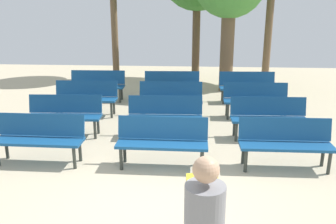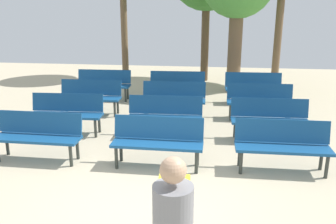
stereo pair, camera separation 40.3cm
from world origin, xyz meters
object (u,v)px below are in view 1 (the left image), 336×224
(bench_r0_c2, at_px, (285,140))
(bench_r3_c2, at_px, (247,85))
(bench_r0_c1, at_px, (162,139))
(bench_r3_c0, at_px, (97,84))
(bench_r2_c1, at_px, (171,97))
(bench_r1_c0, at_px, (65,113))
(bench_r2_c0, at_px, (86,96))
(bench_r0_c0, at_px, (39,136))
(bench_r1_c1, at_px, (165,114))
(bench_r2_c2, at_px, (256,98))
(bench_r1_c2, at_px, (269,115))
(bench_r3_c1, at_px, (172,85))

(bench_r0_c2, height_order, bench_r3_c2, same)
(bench_r0_c1, xyz_separation_m, bench_r3_c0, (-2.29, 4.37, 0.00))
(bench_r3_c0, bearing_deg, bench_r2_c1, -33.38)
(bench_r1_c0, height_order, bench_r2_c1, same)
(bench_r1_c0, distance_m, bench_r2_c0, 1.48)
(bench_r0_c0, distance_m, bench_r2_c1, 3.67)
(bench_r1_c1, height_order, bench_r2_c2, same)
(bench_r0_c0, xyz_separation_m, bench_r2_c2, (4.33, 2.98, 0.00))
(bench_r0_c1, relative_size, bench_r1_c1, 1.00)
(bench_r1_c2, distance_m, bench_r3_c2, 2.93)
(bench_r1_c2, bearing_deg, bench_r2_c0, 161.12)
(bench_r1_c1, relative_size, bench_r2_c1, 1.00)
(bench_r0_c1, relative_size, bench_r1_c0, 0.99)
(bench_r1_c2, xyz_separation_m, bench_r2_c1, (-2.17, 1.43, 0.00))
(bench_r2_c1, bearing_deg, bench_r0_c2, -54.04)
(bench_r3_c2, bearing_deg, bench_r1_c1, -128.28)
(bench_r3_c0, relative_size, bench_r3_c1, 1.00)
(bench_r2_c2, xyz_separation_m, bench_r3_c1, (-2.19, 1.39, 0.00))
(bench_r1_c0, height_order, bench_r2_c2, same)
(bench_r0_c2, bearing_deg, bench_r3_c2, 90.22)
(bench_r0_c0, bearing_deg, bench_r2_c2, 35.36)
(bench_r0_c1, bearing_deg, bench_r3_c0, 118.33)
(bench_r1_c0, bearing_deg, bench_r0_c1, -34.76)
(bench_r0_c0, relative_size, bench_r1_c1, 1.00)
(bench_r2_c2, relative_size, bench_r3_c2, 0.99)
(bench_r1_c0, relative_size, bench_r2_c2, 1.01)
(bench_r2_c1, relative_size, bench_r3_c0, 1.00)
(bench_r0_c0, bearing_deg, bench_r2_c1, 54.15)
(bench_r0_c0, relative_size, bench_r3_c0, 1.00)
(bench_r2_c0, height_order, bench_r3_c2, same)
(bench_r0_c1, bearing_deg, bench_r0_c0, -179.58)
(bench_r0_c2, distance_m, bench_r1_c1, 2.62)
(bench_r1_c1, height_order, bench_r3_c0, same)
(bench_r0_c1, distance_m, bench_r2_c1, 2.96)
(bench_r2_c0, distance_m, bench_r3_c2, 4.58)
(bench_r1_c1, distance_m, bench_r2_c2, 2.65)
(bench_r0_c0, relative_size, bench_r3_c2, 0.99)
(bench_r1_c2, xyz_separation_m, bench_r3_c2, (-0.04, 2.93, 0.00))
(bench_r0_c0, bearing_deg, bench_r3_c2, 46.61)
(bench_r1_c1, xyz_separation_m, bench_r2_c1, (0.03, 1.48, 0.00))
(bench_r1_c0, bearing_deg, bench_r2_c0, 85.94)
(bench_r1_c2, relative_size, bench_r3_c1, 1.00)
(bench_r2_c0, distance_m, bench_r2_c1, 2.18)
(bench_r1_c0, xyz_separation_m, bench_r1_c1, (2.19, 0.05, 0.00))
(bench_r2_c2, bearing_deg, bench_r0_c2, -89.13)
(bench_r1_c2, relative_size, bench_r2_c1, 1.00)
(bench_r1_c1, height_order, bench_r1_c2, same)
(bench_r0_c2, xyz_separation_m, bench_r1_c0, (-4.40, 1.35, 0.00))
(bench_r1_c0, xyz_separation_m, bench_r2_c0, (0.04, 1.48, 0.00))
(bench_r0_c2, relative_size, bench_r1_c0, 0.99)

